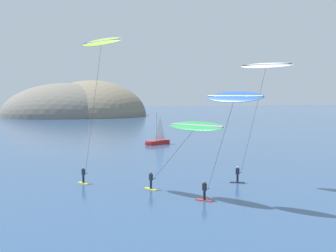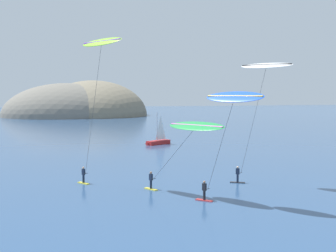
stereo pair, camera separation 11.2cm
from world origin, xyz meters
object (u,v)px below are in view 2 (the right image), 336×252
object	(u,v)px
sailboat_near	(157,141)
kitesurfer_blue	(232,105)
kitesurfer_white	(264,75)
kitesurfer_lime	(100,54)
kitesurfer_green	(193,130)

from	to	relation	value
sailboat_near	kitesurfer_blue	world-z (taller)	kitesurfer_blue
kitesurfer_blue	kitesurfer_white	size ratio (longest dim) A/B	0.77
kitesurfer_white	kitesurfer_lime	bearing A→B (deg)	167.84
kitesurfer_blue	kitesurfer_lime	size ratio (longest dim) A/B	0.65
kitesurfer_lime	kitesurfer_white	bearing A→B (deg)	-12.16
kitesurfer_blue	kitesurfer_white	world-z (taller)	kitesurfer_white
kitesurfer_white	kitesurfer_green	size ratio (longest dim) A/B	1.47
sailboat_near	kitesurfer_white	world-z (taller)	kitesurfer_white
kitesurfer_green	kitesurfer_lime	bearing A→B (deg)	138.54
kitesurfer_green	kitesurfer_lime	distance (m)	11.66
sailboat_near	kitesurfer_green	world-z (taller)	kitesurfer_green
sailboat_near	kitesurfer_white	bearing A→B (deg)	-87.49
kitesurfer_white	kitesurfer_lime	xyz separation A→B (m)	(-15.34, 3.30, 1.94)
sailboat_near	kitesurfer_white	size ratio (longest dim) A/B	0.47
kitesurfer_blue	kitesurfer_lime	world-z (taller)	kitesurfer_lime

